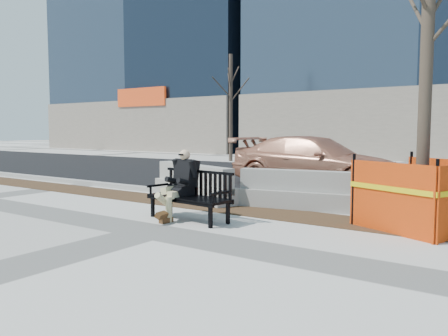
{
  "coord_description": "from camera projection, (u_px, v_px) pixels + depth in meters",
  "views": [
    {
      "loc": [
        5.32,
        -5.52,
        1.73
      ],
      "look_at": [
        0.34,
        1.68,
        0.98
      ],
      "focal_mm": 36.22,
      "sensor_mm": 36.0,
      "label": 1
    }
  ],
  "objects": [
    {
      "name": "curb",
      "position": [
        257.0,
        201.0,
        10.59
      ],
      "size": [
        60.0,
        0.25,
        0.12
      ],
      "primitive_type": "cube",
      "color": "#9E9B93",
      "rests_on": "ground"
    },
    {
      "name": "jersey_barrier_left",
      "position": [
        194.0,
        199.0,
        11.22
      ],
      "size": [
        3.05,
        1.63,
        0.87
      ],
      "primitive_type": null,
      "rotation": [
        0.0,
        0.0,
        -0.36
      ],
      "color": "gray",
      "rests_on": "ground"
    },
    {
      "name": "sedan",
      "position": [
        315.0,
        187.0,
        13.59
      ],
      "size": [
        5.34,
        2.39,
        1.52
      ],
      "primitive_type": "imported",
      "rotation": [
        0.0,
        0.0,
        1.52
      ],
      "color": "#BA775A",
      "rests_on": "ground"
    },
    {
      "name": "far_tree_left",
      "position": [
        231.0,
        161.0,
        24.55
      ],
      "size": [
        2.82,
        2.82,
        6.18
      ],
      "primitive_type": null,
      "rotation": [
        0.0,
        0.0,
        -0.27
      ],
      "color": "#49392E",
      "rests_on": "ground"
    },
    {
      "name": "tree_fence",
      "position": [
        420.0,
        228.0,
        7.91
      ],
      "size": [
        3.41,
        3.41,
        6.46
      ],
      "primitive_type": null,
      "rotation": [
        0.0,
        0.0,
        -0.42
      ],
      "color": "#FF440B",
      "rests_on": "ground"
    },
    {
      "name": "mulch_strip",
      "position": [
        235.0,
        209.0,
        9.81
      ],
      "size": [
        40.0,
        1.2,
        0.02
      ],
      "primitive_type": "cube",
      "color": "#47301C",
      "rests_on": "ground"
    },
    {
      "name": "bench",
      "position": [
        189.0,
        220.0,
        8.61
      ],
      "size": [
        1.86,
        0.85,
        0.96
      ],
      "primitive_type": null,
      "rotation": [
        0.0,
        0.0,
        -0.12
      ],
      "color": "black",
      "rests_on": "ground"
    },
    {
      "name": "asphalt_street",
      "position": [
        338.0,
        182.0,
        14.89
      ],
      "size": [
        60.0,
        10.4,
        0.01
      ],
      "primitive_type": "cube",
      "color": "black",
      "rests_on": "ground"
    },
    {
      "name": "seated_man",
      "position": [
        182.0,
        218.0,
        8.81
      ],
      "size": [
        0.68,
        1.01,
        1.33
      ],
      "primitive_type": null,
      "rotation": [
        0.0,
        0.0,
        -0.12
      ],
      "color": "black",
      "rests_on": "ground"
    },
    {
      "name": "ground",
      "position": [
        152.0,
        231.0,
        7.68
      ],
      "size": [
        120.0,
        120.0,
        0.0
      ],
      "primitive_type": "plane",
      "color": "beige",
      "rests_on": "ground"
    },
    {
      "name": "jersey_barrier_right",
      "position": [
        306.0,
        209.0,
        9.8
      ],
      "size": [
        3.02,
        1.12,
        0.85
      ],
      "primitive_type": null,
      "rotation": [
        0.0,
        0.0,
        0.18
      ],
      "color": "gray",
      "rests_on": "ground"
    }
  ]
}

